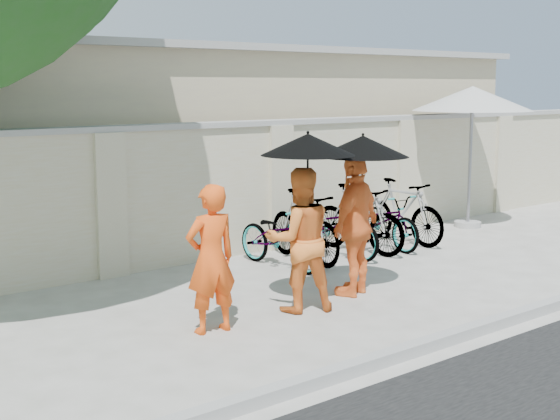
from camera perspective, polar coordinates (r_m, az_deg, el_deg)
ground at (r=9.18m, az=2.46°, el=-7.52°), size 80.00×80.00×0.00m
kerb at (r=8.04m, az=10.68°, el=-9.67°), size 40.00×0.16×0.12m
compound_wall at (r=12.04m, az=-4.13°, el=1.32°), size 20.00×0.30×2.00m
building_behind at (r=15.71m, az=-9.21°, el=5.24°), size 14.00×6.00×3.20m
monk_left at (r=8.32m, az=-5.07°, el=-3.58°), size 0.62×0.43×1.61m
monk_center at (r=9.08m, az=1.44°, el=-2.19°), size 1.01×0.91×1.70m
parasol_center at (r=8.90m, az=2.05°, el=4.81°), size 1.08×1.08×1.13m
monk_right at (r=9.82m, az=5.57°, el=-1.11°), size 1.13×0.75×1.78m
parasol_right at (r=9.65m, az=6.08°, el=4.67°), size 1.14×1.14×1.01m
patio_umbrella at (r=14.83m, az=13.89°, el=7.81°), size 2.43×2.43×2.61m
bike_0 at (r=11.29m, az=0.02°, el=-2.01°), size 0.67×1.74×0.90m
bike_1 at (r=11.69m, az=1.78°, el=-1.19°), size 0.71×1.83×1.07m
bike_2 at (r=12.05m, az=3.79°, el=-1.16°), size 0.87×1.91×0.97m
bike_3 at (r=12.39m, az=5.74°, el=-0.64°), size 0.73×1.84×1.08m
bike_4 at (r=12.80m, az=7.43°, el=-0.77°), size 0.69×1.74×0.90m
bike_5 at (r=13.22m, az=8.89°, el=-0.10°), size 0.53×1.80×1.08m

